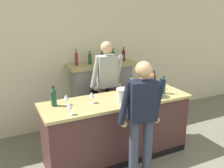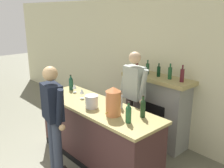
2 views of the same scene
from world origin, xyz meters
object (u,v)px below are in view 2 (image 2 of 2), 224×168
wine_bottle_chardonnay_pale (143,108)px  wine_bottle_port_short (71,83)px  copper_dispenser (113,101)px  wine_glass_near_bucket (82,91)px  ice_bucket_steel (92,101)px  wine_glass_front_right (75,87)px  wine_bottle_burgundy_dark (128,113)px  wine_bottle_riesling_slim (120,101)px  fireplace_stone (156,109)px  wine_glass_mid_counter (55,89)px  person_customer (54,120)px  potted_plant_corner (70,98)px  person_bartender (134,97)px

wine_bottle_chardonnay_pale → wine_bottle_port_short: size_ratio=1.08×
copper_dispenser → wine_glass_near_bucket: copper_dispenser is taller
ice_bucket_steel → wine_glass_front_right: 0.86m
wine_bottle_burgundy_dark → wine_bottle_riesling_slim: 0.54m
wine_bottle_burgundy_dark → wine_glass_near_bucket: 1.24m
wine_bottle_chardonnay_pale → wine_bottle_riesling_slim: (-0.46, -0.00, -0.02)m
fireplace_stone → wine_glass_mid_counter: size_ratio=9.76×
person_customer → wine_bottle_port_short: bearing=135.2°
wine_glass_near_bucket → wine_bottle_riesling_slim: bearing=12.4°
potted_plant_corner → wine_bottle_riesling_slim: 3.08m
copper_dispenser → wine_glass_mid_counter: copper_dispenser is taller
wine_bottle_chardonnay_pale → wine_bottle_riesling_slim: wine_bottle_chardonnay_pale is taller
person_customer → person_bartender: 1.51m
person_bartender → wine_glass_front_right: (-0.95, -0.61, 0.11)m
potted_plant_corner → person_customer: (2.42, -1.83, 0.74)m
potted_plant_corner → ice_bucket_steel: ice_bucket_steel is taller
ice_bucket_steel → wine_glass_front_right: ice_bucket_steel is taller
wine_bottle_chardonnay_pale → wine_bottle_port_short: wine_bottle_chardonnay_pale is taller
potted_plant_corner → wine_glass_front_right: 2.10m
wine_bottle_port_short → wine_glass_near_bucket: wine_bottle_port_short is taller
person_bartender → wine_glass_near_bucket: size_ratio=10.33×
wine_bottle_chardonnay_pale → wine_bottle_riesling_slim: size_ratio=1.17×
potted_plant_corner → wine_bottle_riesling_slim: wine_bottle_riesling_slim is taller
fireplace_stone → potted_plant_corner: bearing=-175.8°
wine_bottle_burgundy_dark → wine_bottle_riesling_slim: bearing=147.5°
person_customer → wine_bottle_port_short: (-0.93, 0.92, 0.17)m
person_customer → wine_glass_front_right: size_ratio=10.89×
wine_bottle_port_short → person_bartender: bearing=27.2°
copper_dispenser → ice_bucket_steel: (-0.45, -0.05, -0.12)m
potted_plant_corner → ice_bucket_steel: (2.49, -1.18, 0.88)m
fireplace_stone → copper_dispenser: (0.22, -1.33, 0.56)m
wine_glass_mid_counter → potted_plant_corner: bearing=140.6°
potted_plant_corner → wine_bottle_riesling_slim: bearing=-17.0°
wine_glass_front_right → wine_glass_near_bucket: (0.37, -0.10, 0.01)m
ice_bucket_steel → wine_bottle_burgundy_dark: 0.78m
fireplace_stone → potted_plant_corner: size_ratio=2.33×
wine_bottle_chardonnay_pale → wine_bottle_burgundy_dark: 0.29m
wine_glass_near_bucket → wine_glass_mid_counter: bearing=-146.8°
ice_bucket_steel → wine_bottle_chardonnay_pale: size_ratio=0.66×
wine_glass_front_right → person_bartender: bearing=32.8°
fireplace_stone → person_customer: bearing=-98.7°
potted_plant_corner → wine_glass_front_right: size_ratio=4.35×
wine_glass_near_bucket → wine_bottle_burgundy_dark: bearing=-5.3°
person_bartender → wine_bottle_chardonnay_pale: 0.87m
person_bartender → wine_glass_mid_counter: 1.41m
wine_glass_front_right → wine_glass_near_bucket: size_ratio=0.92×
person_bartender → ice_bucket_steel: (-0.12, -0.85, 0.10)m
person_customer → wine_glass_near_bucket: bearing=116.3°
wine_bottle_burgundy_dark → fireplace_stone: bearing=111.8°
wine_bottle_chardonnay_pale → potted_plant_corner: bearing=165.3°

